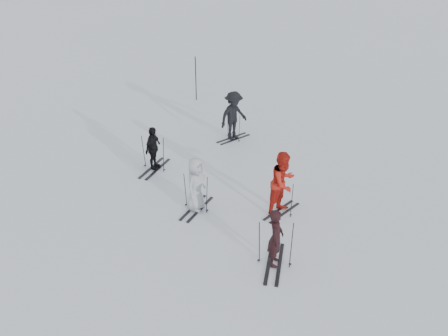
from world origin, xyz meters
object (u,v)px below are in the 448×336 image
skier_uphill_left (153,149)px  skier_grey (196,185)px  skier_red (283,184)px  skier_uphill_far (234,116)px  skier_near_dark (276,239)px  piste_marker (196,79)px

skier_uphill_left → skier_grey: bearing=-126.6°
skier_uphill_left → skier_red: bearing=-101.9°
skier_grey → skier_uphill_left: skier_grey is taller
skier_grey → skier_uphill_far: skier_uphill_far is taller
skier_near_dark → piste_marker: bearing=22.6°
skier_red → skier_near_dark: bearing=-148.6°
skier_near_dark → skier_red: size_ratio=0.81×
skier_near_dark → skier_red: 2.59m
skier_red → skier_grey: (-2.54, -0.76, -0.14)m
skier_red → skier_uphill_left: skier_red is taller
skier_uphill_left → skier_near_dark: bearing=-122.8°
skier_red → piste_marker: (-6.51, 8.41, 0.06)m
skier_near_dark → skier_red: (-0.47, 2.54, 0.19)m
skier_near_dark → piste_marker: size_ratio=0.77×
skier_grey → skier_uphill_left: 3.15m
skier_near_dark → skier_uphill_far: 8.10m
skier_red → skier_grey: bearing=127.6°
skier_near_dark → skier_red: skier_red is taller
skier_grey → skier_near_dark: bearing=-115.5°
skier_red → skier_uphill_far: 5.68m
skier_red → skier_grey: skier_red is taller
skier_uphill_far → skier_red: bearing=-115.7°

